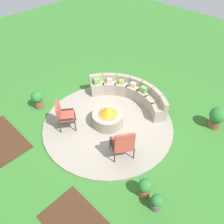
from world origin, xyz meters
TOP-DOWN VIEW (x-y plane):
  - ground_plane at (0.00, 0.00)m, footprint 24.00×24.00m
  - patio_circle at (0.00, 0.00)m, footprint 4.40×4.40m
  - mulch_bed_left at (-1.98, -2.87)m, footprint 2.00×1.12m
  - fire_pit at (0.00, 0.00)m, footprint 1.03×1.03m
  - curved_stone_bench at (-0.31, 1.49)m, footprint 3.20×1.41m
  - lounge_chair_front_left at (-0.91, -1.08)m, footprint 0.74×0.76m
  - lounge_chair_front_right at (1.26, -0.66)m, footprint 0.81×0.84m
  - potted_plant_0 at (2.63, 2.43)m, footprint 0.52×0.52m
  - potted_plant_1 at (2.47, -1.16)m, footprint 0.36×0.36m
  - potted_plant_2 at (2.89, -1.24)m, footprint 0.30×0.30m
  - potted_plant_3 at (-2.48, -1.11)m, footprint 0.43×0.43m

SIDE VIEW (x-z plane):
  - ground_plane at x=0.00m, z-range 0.00..0.00m
  - mulch_bed_left at x=-1.98m, z-range 0.00..0.04m
  - patio_circle at x=0.00m, z-range 0.00..0.06m
  - potted_plant_2 at x=2.89m, z-range 0.01..0.53m
  - potted_plant_1 at x=2.47m, z-range 0.02..0.62m
  - fire_pit at x=0.00m, z-range -0.02..0.70m
  - curved_stone_bench at x=-0.31m, z-range 0.00..0.74m
  - potted_plant_3 at x=-2.48m, z-range 0.04..0.73m
  - potted_plant_0 at x=2.63m, z-range 0.05..0.83m
  - lounge_chair_front_left at x=-0.91m, z-range 0.09..1.10m
  - lounge_chair_front_right at x=1.26m, z-range 0.08..1.13m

